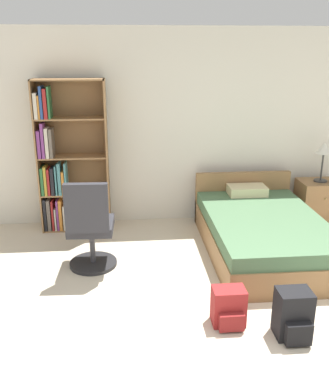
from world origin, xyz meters
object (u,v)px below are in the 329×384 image
at_px(backpack_black, 293,315).
at_px(backpack_red, 229,308).
at_px(office_chair, 90,229).
at_px(bed, 262,232).
at_px(bookshelf, 63,163).
at_px(nightstand, 317,202).
at_px(table_lamp, 324,151).

bearing_deg(backpack_black, backpack_red, 156.29).
height_order(office_chair, backpack_red, office_chair).
relative_size(bed, backpack_red, 6.14).
bearing_deg(bookshelf, backpack_black, -49.36).
bearing_deg(nightstand, bed, -141.60).
distance_m(bed, backpack_red, 1.59).
bearing_deg(nightstand, bookshelf, 178.70).
bearing_deg(bed, table_lamp, 38.05).
bearing_deg(backpack_red, bookshelf, 125.95).
bearing_deg(nightstand, office_chair, -159.83).
distance_m(bookshelf, backpack_red, 2.96).
relative_size(nightstand, backpack_black, 1.40).
distance_m(table_lamp, backpack_black, 2.88).
height_order(office_chair, nightstand, office_chair).
bearing_deg(bookshelf, table_lamp, -1.43).
xyz_separation_m(table_lamp, backpack_black, (-1.29, -2.44, -0.82)).
bearing_deg(office_chair, backpack_black, -37.18).
bearing_deg(table_lamp, bed, -141.95).
xyz_separation_m(nightstand, backpack_black, (-1.28, -2.45, -0.10)).
height_order(nightstand, backpack_black, nightstand).
bearing_deg(office_chair, nightstand, 20.17).
relative_size(bookshelf, nightstand, 3.32).
height_order(nightstand, table_lamp, table_lamp).
distance_m(office_chair, backpack_black, 2.23).
bearing_deg(backpack_red, table_lamp, 51.33).
bearing_deg(bookshelf, backpack_red, -54.05).
height_order(bookshelf, bed, bookshelf).
height_order(bed, table_lamp, table_lamp).
xyz_separation_m(office_chair, nightstand, (3.04, 1.12, -0.18)).
xyz_separation_m(table_lamp, backpack_red, (-1.78, -2.23, -0.85)).
bearing_deg(backpack_black, table_lamp, 62.22).
bearing_deg(bed, nightstand, 38.40).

